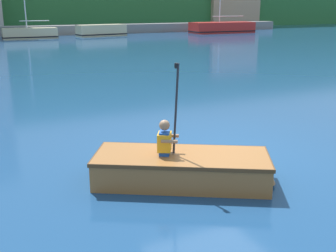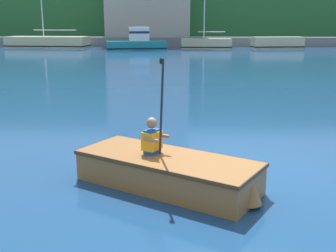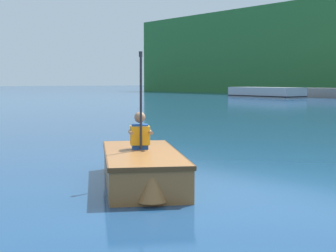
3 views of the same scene
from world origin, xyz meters
name	(u,v)px [view 3 (image 3 of 3)]	position (x,y,z in m)	size (l,w,h in m)	color
ground_plane	(255,190)	(0.00, 0.00, 0.00)	(300.00, 300.00, 0.00)	navy
moored_boat_dock_west_end	(266,93)	(-26.63, 31.73, 0.45)	(7.80, 3.32, 0.96)	#9EA3A8
rowboat_foreground	(142,166)	(-1.32, -0.98, 0.27)	(2.97, 2.37, 0.48)	#935B2D
person_paddler	(140,132)	(-1.58, -0.83, 0.75)	(0.44, 0.44, 1.47)	#1E4CA5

